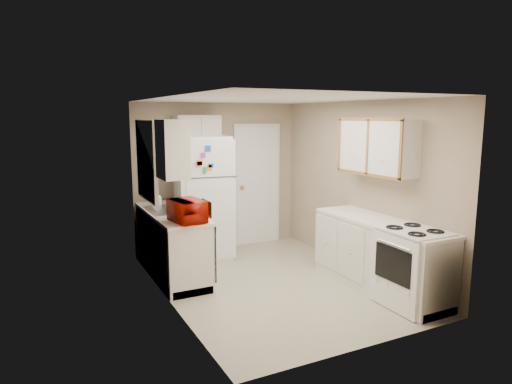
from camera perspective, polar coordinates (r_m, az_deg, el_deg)
name	(u,v)px	position (r m, az deg, el deg)	size (l,w,h in m)	color
floor	(273,283)	(6.18, 2.12, -11.27)	(3.80, 3.80, 0.00)	beige
ceiling	(274,99)	(5.78, 2.27, 11.56)	(3.80, 3.80, 0.00)	white
wall_left	(167,203)	(5.34, -11.09, -1.38)	(3.80, 3.80, 0.00)	tan
wall_right	(360,186)	(6.64, 12.83, 0.68)	(3.80, 3.80, 0.00)	tan
wall_back	(218,176)	(7.57, -4.76, 1.95)	(2.80, 2.80, 0.00)	tan
wall_front	(373,225)	(4.33, 14.41, -4.06)	(2.80, 2.80, 0.00)	tan
left_counter	(172,244)	(6.44, -10.47, -6.36)	(0.60, 1.80, 0.90)	silver
dishwasher	(207,249)	(5.96, -6.16, -7.13)	(0.03, 0.58, 0.72)	black
sink	(168,212)	(6.48, -10.95, -2.53)	(0.54, 0.74, 0.16)	gray
microwave	(188,210)	(5.67, -8.56, -2.23)	(0.27, 0.49, 0.33)	#9C0C00
soap_bottle	(157,199)	(6.79, -12.24, -0.82)	(0.09, 0.09, 0.20)	white
window_blinds	(147,160)	(6.31, -13.44, 3.86)	(0.10, 0.98, 1.08)	silver
upper_cabinet_left	(172,149)	(5.52, -10.41, 5.27)	(0.30, 0.45, 0.70)	silver
refrigerator	(203,197)	(7.09, -6.70, -0.67)	(0.78, 0.76, 1.89)	white
cabinet_over_fridge	(197,128)	(7.22, -7.37, 7.91)	(0.70, 0.30, 0.40)	silver
interior_door	(257,185)	(7.84, 0.12, 0.92)	(0.86, 0.06, 2.08)	white
right_counter	(380,255)	(6.03, 15.20, -7.64)	(0.60, 2.00, 0.90)	silver
stove	(412,270)	(5.62, 18.94, -9.16)	(0.59, 0.73, 0.89)	white
upper_cabinet_right	(377,147)	(6.10, 14.93, 5.50)	(0.30, 1.20, 0.70)	silver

